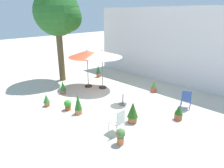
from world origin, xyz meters
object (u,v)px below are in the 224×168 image
Objects in this scene: potted_plant_2 at (63,87)px; potted_plant_3 at (46,100)px; potted_plant_1 at (179,113)px; patio_umbrella_1 at (102,54)px; cafe_table_0 at (123,95)px; potted_plant_0 at (78,104)px; potted_plant_7 at (98,71)px; patio_chair_0 at (186,98)px; potted_plant_8 at (120,135)px; patio_umbrella_0 at (87,54)px; patio_chair_1 at (118,120)px; potted_plant_6 at (133,112)px; potted_plant_4 at (154,86)px; shade_tree at (58,13)px; potted_plant_5 at (68,105)px.

potted_plant_3 is at bearing -60.62° from potted_plant_2.
potted_plant_2 reaches higher than potted_plant_1.
cafe_table_0 is (2.32, -0.83, -1.51)m from patio_umbrella_1.
potted_plant_1 is (4.95, -0.34, -1.68)m from patio_umbrella_1.
potted_plant_2 is (-2.49, 0.82, -0.07)m from potted_plant_0.
potted_plant_7 is at bearing 128.47° from potted_plant_0.
patio_chair_0 reaches higher than potted_plant_7.
potted_plant_3 reaches higher than potted_plant_8.
patio_umbrella_1 reaches higher than patio_umbrella_0.
patio_chair_1 is at bearing -36.27° from patio_umbrella_1.
patio_umbrella_0 is at bearing -60.31° from potted_plant_7.
cafe_table_0 is 2.50m from patio_chair_1.
patio_umbrella_0 reaches higher than potted_plant_6.
patio_umbrella_1 reaches higher than potted_plant_0.
potted_plant_4 is 1.19× the size of potted_plant_8.
shade_tree is 2.46× the size of patio_umbrella_1.
cafe_table_0 is at bearing -94.79° from potted_plant_4.
potted_plant_5 is 3.40m from potted_plant_8.
shade_tree is 6.23m from potted_plant_0.
potted_plant_6 is at bearing -70.53° from potted_plant_4.
potted_plant_0 is 0.69m from potted_plant_5.
potted_plant_1 is (5.73, 0.10, -1.66)m from patio_umbrella_0.
potted_plant_6 is at bearing 3.24° from potted_plant_2.
potted_plant_0 is 4.25m from potted_plant_1.
patio_umbrella_0 reaches higher than potted_plant_4.
potted_plant_0 is 1.28× the size of potted_plant_2.
patio_umbrella_1 reaches higher than potted_plant_3.
patio_chair_0 is at bearing 27.73° from potted_plant_2.
patio_umbrella_1 is 3.62m from potted_plant_5.
shade_tree is at bearing 161.33° from potted_plant_8.
potted_plant_7 is at bearing 144.25° from patio_umbrella_1.
patio_chair_0 is 1.28× the size of potted_plant_2.
patio_chair_1 is 4.03m from potted_plant_3.
potted_plant_0 is (-0.74, -2.09, -0.05)m from cafe_table_0.
potted_plant_0 is at bearing -129.58° from patio_chair_0.
patio_chair_0 is (5.47, 1.30, -1.47)m from patio_umbrella_0.
patio_umbrella_1 is 3.82× the size of potted_plant_3.
patio_umbrella_1 is 3.90m from potted_plant_3.
potted_plant_6 is at bearing -8.96° from shade_tree.
potted_plant_8 reaches higher than potted_plant_5.
patio_chair_0 is 1.00× the size of potted_plant_0.
potted_plant_0 is at bearing -109.55° from cafe_table_0.
patio_umbrella_0 is 3.78× the size of potted_plant_3.
shade_tree reaches higher than potted_plant_7.
shade_tree reaches higher than patio_chair_0.
potted_plant_2 is at bearing -133.21° from potted_plant_4.
shade_tree is 5.77× the size of patio_chair_1.
potted_plant_5 is (3.85, -2.25, -3.93)m from shade_tree.
potted_plant_3 is 4.45m from potted_plant_8.
patio_chair_0 is 4.90m from potted_plant_0.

